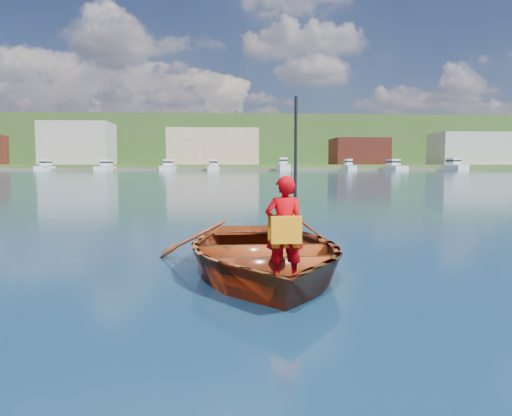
{
  "coord_description": "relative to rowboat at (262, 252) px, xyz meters",
  "views": [
    {
      "loc": [
        -0.07,
        -5.6,
        1.4
      ],
      "look_at": [
        0.29,
        0.84,
        0.86
      ],
      "focal_mm": 35.0,
      "sensor_mm": 36.0,
      "label": 1
    }
  ],
  "objects": [
    {
      "name": "child_paddler",
      "position": [
        0.19,
        -0.89,
        0.42
      ],
      "size": [
        0.45,
        0.35,
        2.09
      ],
      "color": "#A40107",
      "rests_on": "ground"
    },
    {
      "name": "dock",
      "position": [
        -10.11,
        147.16,
        0.12
      ],
      "size": [
        160.01,
        11.68,
        0.8
      ],
      "color": "brown",
      "rests_on": "ground"
    },
    {
      "name": "waterfront_buildings",
      "position": [
        -8.11,
        164.16,
        7.46
      ],
      "size": [
        202.0,
        16.0,
        14.0
      ],
      "color": "maroon",
      "rests_on": "ground"
    },
    {
      "name": "rowboat",
      "position": [
        0.0,
        0.0,
        0.0
      ],
      "size": [
        3.15,
        4.29,
        0.86
      ],
      "color": "brown",
      "rests_on": "ground"
    },
    {
      "name": "shoreline",
      "position": [
        -0.37,
        235.78,
        10.04
      ],
      "size": [
        400.0,
        140.0,
        22.0
      ],
      "color": "#395225",
      "rests_on": "ground"
    },
    {
      "name": "hillside_trees",
      "position": [
        -3.23,
        226.33,
        15.62
      ],
      "size": [
        309.62,
        70.92,
        22.55
      ],
      "color": "#382314",
      "rests_on": "ground"
    },
    {
      "name": "ground",
      "position": [
        -0.37,
        -0.84,
        -0.28
      ],
      "size": [
        600.0,
        600.0,
        0.0
      ],
      "color": "#0E1E3B",
      "rests_on": "ground"
    },
    {
      "name": "marina_yachts",
      "position": [
        -0.0,
        142.5,
        1.05
      ],
      "size": [
        145.71,
        13.54,
        4.27
      ],
      "color": "silver",
      "rests_on": "ground"
    }
  ]
}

